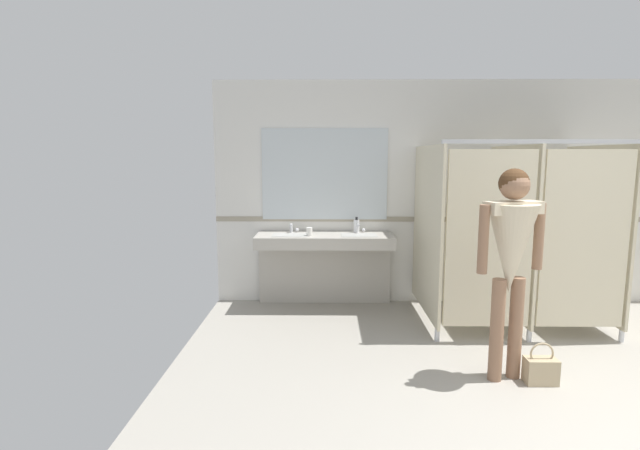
% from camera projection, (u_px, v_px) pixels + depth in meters
% --- Properties ---
extents(wall_back, '(7.40, 0.12, 2.73)m').
position_uv_depth(wall_back, '(514.00, 193.00, 5.87)').
color(wall_back, silver).
rests_on(wall_back, ground_plane).
extents(wall_back_tile_band, '(7.40, 0.01, 0.06)m').
position_uv_depth(wall_back_tile_band, '(514.00, 219.00, 5.85)').
color(wall_back_tile_band, '#9E937F').
rests_on(wall_back_tile_band, wall_back).
extents(vanity_counter, '(1.63, 0.53, 1.01)m').
position_uv_depth(vanity_counter, '(325.00, 254.00, 5.74)').
color(vanity_counter, '#B2ADA3').
rests_on(vanity_counter, ground_plane).
extents(mirror_panel, '(1.53, 0.02, 1.11)m').
position_uv_depth(mirror_panel, '(325.00, 174.00, 5.79)').
color(mirror_panel, silver).
rests_on(mirror_panel, wall_back).
extents(bathroom_stalls, '(1.88, 1.36, 1.98)m').
position_uv_depth(bathroom_stalls, '(517.00, 232.00, 4.98)').
color(bathroom_stalls, beige).
rests_on(bathroom_stalls, ground_plane).
extents(person_standing, '(0.58, 0.50, 1.73)m').
position_uv_depth(person_standing, '(511.00, 247.00, 3.76)').
color(person_standing, '#8C664C').
rests_on(person_standing, ground_plane).
extents(handbag, '(0.25, 0.14, 0.34)m').
position_uv_depth(handbag, '(541.00, 370.00, 3.82)').
color(handbag, tan).
rests_on(handbag, ground_plane).
extents(soap_dispenser, '(0.07, 0.07, 0.19)m').
position_uv_depth(soap_dispenser, '(356.00, 226.00, 5.76)').
color(soap_dispenser, white).
rests_on(soap_dispenser, vanity_counter).
extents(paper_cup, '(0.07, 0.07, 0.10)m').
position_uv_depth(paper_cup, '(309.00, 232.00, 5.53)').
color(paper_cup, white).
rests_on(paper_cup, vanity_counter).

